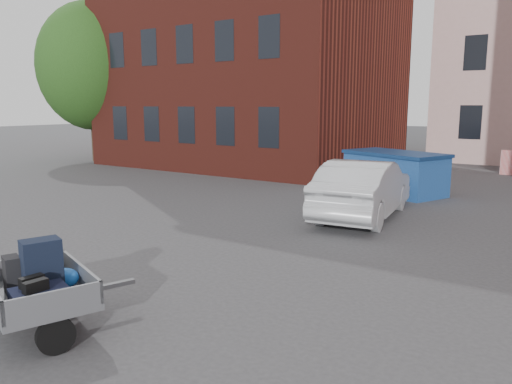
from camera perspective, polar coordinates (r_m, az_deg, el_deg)
The scene contains 7 objects.
ground at distance 9.38m, azimuth 0.95°, elevation -7.58°, with size 120.00×120.00×0.00m, color #38383A.
building_brick at distance 25.10m, azimuth -0.17°, elevation 19.53°, with size 12.00×10.00×14.00m, color #591E16.
far_building at distance 38.60m, azimuth -6.35°, elevation 11.64°, with size 6.00×6.00×8.00m, color maroon.
tree at distance 26.71m, azimuth -18.28°, elevation 14.51°, with size 5.28×5.28×8.30m.
trailer at distance 6.88m, azimuth -23.66°, elevation -9.72°, with size 1.88×1.98×1.20m.
dumpster at distance 16.67m, azimuth 15.54°, elevation 2.17°, with size 3.57×2.73×1.34m.
silver_car at distance 12.89m, azimuth 12.19°, elevation 0.38°, with size 1.55×4.45×1.46m, color #BABEC2.
Camera 1 is at (4.86, -7.51, 2.83)m, focal length 35.00 mm.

